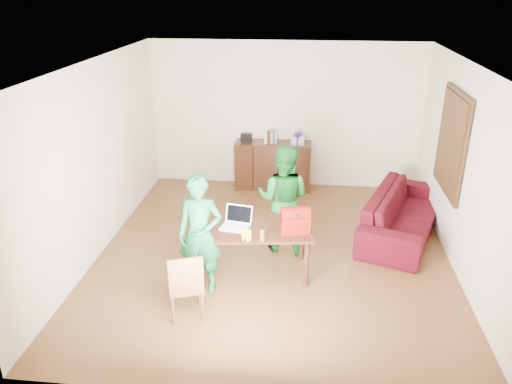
# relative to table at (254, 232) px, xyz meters

# --- Properties ---
(room) EXTENTS (5.20, 5.70, 2.90)m
(room) POSITION_rel_table_xyz_m (0.23, 0.65, 0.69)
(room) COLOR #4B2212
(room) RESTS_ON ground
(table) EXTENTS (1.57, 1.00, 0.70)m
(table) POSITION_rel_table_xyz_m (0.00, 0.00, 0.00)
(table) COLOR black
(table) RESTS_ON ground
(chair) EXTENTS (0.50, 0.48, 0.86)m
(chair) POSITION_rel_table_xyz_m (-0.69, -1.03, -0.36)
(chair) COLOR brown
(chair) RESTS_ON ground
(person_near) EXTENTS (0.58, 0.39, 1.55)m
(person_near) POSITION_rel_table_xyz_m (-0.63, -0.43, 0.16)
(person_near) COLOR #166537
(person_near) RESTS_ON ground
(person_far) EXTENTS (0.88, 0.75, 1.60)m
(person_far) POSITION_rel_table_xyz_m (0.34, 0.71, 0.19)
(person_far) COLOR #145D1C
(person_far) RESTS_ON ground
(laptop) EXTENTS (0.40, 0.32, 0.26)m
(laptop) POSITION_rel_table_xyz_m (-0.24, -0.07, 0.13)
(laptop) COLOR white
(laptop) RESTS_ON table
(bananas) EXTENTS (0.17, 0.11, 0.06)m
(bananas) POSITION_rel_table_xyz_m (-0.05, -0.40, 0.11)
(bananas) COLOR gold
(bananas) RESTS_ON table
(bottle) EXTENTS (0.08, 0.08, 0.19)m
(bottle) POSITION_rel_table_xyz_m (0.14, -0.37, 0.18)
(bottle) COLOR brown
(bottle) RESTS_ON table
(red_bag) EXTENTS (0.40, 0.28, 0.27)m
(red_bag) POSITION_rel_table_xyz_m (0.53, -0.09, 0.22)
(red_bag) COLOR maroon
(red_bag) RESTS_ON table
(sofa) EXTENTS (1.66, 2.49, 0.68)m
(sofa) POSITION_rel_table_xyz_m (2.17, 1.39, -0.28)
(sofa) COLOR #390713
(sofa) RESTS_ON ground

